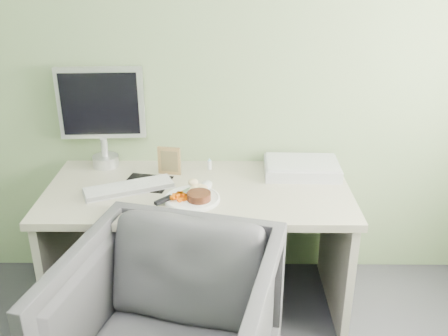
{
  "coord_description": "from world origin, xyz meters",
  "views": [
    {
      "loc": [
        0.16,
        -0.73,
        1.89
      ],
      "look_at": [
        0.14,
        1.5,
        0.9
      ],
      "focal_mm": 40.0,
      "sensor_mm": 36.0,
      "label": 1
    }
  ],
  "objects_px": {
    "desk_chair": "(169,335)",
    "desk": "(199,219)",
    "plate": "(192,199)",
    "scanner": "(302,168)",
    "monitor": "(102,112)"
  },
  "relations": [
    {
      "from": "desk_chair",
      "to": "desk",
      "type": "bearing_deg",
      "value": 97.01
    },
    {
      "from": "desk",
      "to": "plate",
      "type": "relative_size",
      "value": 5.72
    },
    {
      "from": "desk",
      "to": "plate",
      "type": "xyz_separation_m",
      "value": [
        -0.02,
        -0.13,
        0.19
      ]
    },
    {
      "from": "scanner",
      "to": "desk_chair",
      "type": "distance_m",
      "value": 1.18
    },
    {
      "from": "plate",
      "to": "scanner",
      "type": "bearing_deg",
      "value": 28.92
    },
    {
      "from": "plate",
      "to": "scanner",
      "type": "relative_size",
      "value": 0.68
    },
    {
      "from": "desk",
      "to": "plate",
      "type": "bearing_deg",
      "value": -99.11
    },
    {
      "from": "desk",
      "to": "monitor",
      "type": "bearing_deg",
      "value": 150.16
    },
    {
      "from": "desk",
      "to": "monitor",
      "type": "xyz_separation_m",
      "value": [
        -0.55,
        0.32,
        0.51
      ]
    },
    {
      "from": "plate",
      "to": "desk_chair",
      "type": "bearing_deg",
      "value": -96.51
    },
    {
      "from": "desk",
      "to": "scanner",
      "type": "xyz_separation_m",
      "value": [
        0.57,
        0.19,
        0.21
      ]
    },
    {
      "from": "plate",
      "to": "monitor",
      "type": "relative_size",
      "value": 0.49
    },
    {
      "from": "desk",
      "to": "desk_chair",
      "type": "height_order",
      "value": "desk_chair"
    },
    {
      "from": "monitor",
      "to": "desk_chair",
      "type": "relative_size",
      "value": 0.66
    },
    {
      "from": "desk",
      "to": "scanner",
      "type": "relative_size",
      "value": 3.88
    }
  ]
}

